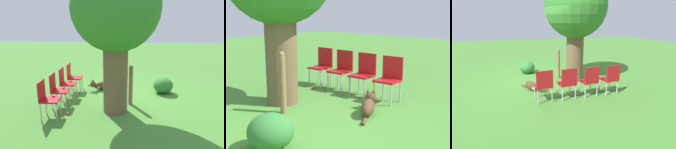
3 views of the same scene
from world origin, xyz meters
The scene contains 10 objects.
ground_plane centered at (0.00, 0.00, 0.00)m, with size 30.00×30.00×0.00m, color #478433.
oak_tree centered at (0.34, 1.17, 2.43)m, with size 2.08×2.08×3.58m.
dog centered at (0.94, -0.46, 0.15)m, with size 0.94×0.58×0.39m.
fence_post centered at (-0.03, 0.67, 0.55)m, with size 0.11×0.11×1.09m.
red_chair_0 centered at (1.83, -0.29, 0.51)m, with size 0.45×0.47×0.89m.
red_chair_1 centered at (1.85, 0.36, 0.51)m, with size 0.45×0.47×0.89m.
red_chair_2 centered at (1.88, 1.01, 0.51)m, with size 0.45×0.47×0.89m.
red_chair_3 centered at (1.91, 1.67, 0.51)m, with size 0.45×0.47×0.89m.
tennis_ball centered at (1.46, 1.53, 0.03)m, with size 0.07×0.07×0.07m.
low_shrub centered at (-1.04, -0.37, 0.24)m, with size 0.61×0.61×0.49m.
Camera 1 is at (-0.07, 6.28, 2.28)m, focal length 35.00 mm.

